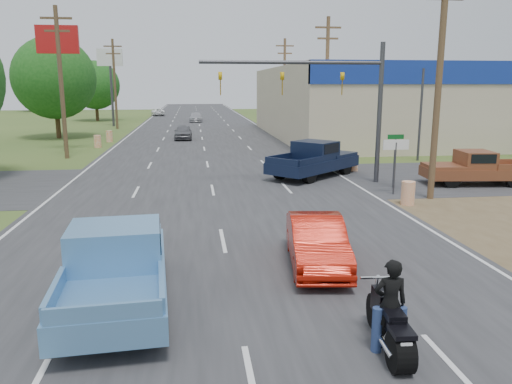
{
  "coord_description": "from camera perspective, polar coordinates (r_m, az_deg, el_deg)",
  "views": [
    {
      "loc": [
        -0.88,
        -7.41,
        4.91
      ],
      "look_at": [
        1.25,
        9.33,
        1.3
      ],
      "focal_mm": 35.0,
      "sensor_mm": 36.0,
      "label": 1
    }
  ],
  "objects": [
    {
      "name": "cross_road",
      "position": [
        25.89,
        -5.16,
        1.12
      ],
      "size": [
        120.0,
        10.0,
        0.02
      ],
      "primitive_type": "cube",
      "color": "#2D2D30",
      "rests_on": "ground"
    },
    {
      "name": "tree_6",
      "position": [
        106.48,
        -23.65,
        11.95
      ],
      "size": [
        8.82,
        8.82,
        10.92
      ],
      "color": "#422D19",
      "rests_on": "ground"
    },
    {
      "name": "main_road",
      "position": [
        47.67,
        -6.17,
        6.11
      ],
      "size": [
        15.0,
        180.0,
        0.02
      ],
      "primitive_type": "cube",
      "color": "#2D2D30",
      "rests_on": "ground"
    },
    {
      "name": "barrel_3",
      "position": [
        46.2,
        -16.41,
        6.11
      ],
      "size": [
        0.56,
        0.56,
        1.0
      ],
      "primitive_type": "cylinder",
      "color": "orange",
      "rests_on": "ground"
    },
    {
      "name": "red_convertible",
      "position": [
        13.87,
        6.96,
        -5.76
      ],
      "size": [
        1.93,
        4.28,
        1.36
      ],
      "primitive_type": "imported",
      "rotation": [
        0.0,
        0.0,
        -0.12
      ],
      "color": "#AF1508",
      "rests_on": "ground"
    },
    {
      "name": "tree_5",
      "position": [
        106.96,
        9.78,
        12.43
      ],
      "size": [
        7.98,
        7.98,
        9.88
      ],
      "color": "#422D19",
      "rests_on": "ground"
    },
    {
      "name": "navy_pickup",
      "position": [
        27.55,
        6.79,
        3.8
      ],
      "size": [
        5.88,
        5.6,
        1.95
      ],
      "rotation": [
        0.0,
        0.0,
        -0.84
      ],
      "color": "black",
      "rests_on": "ground"
    },
    {
      "name": "signal_mast",
      "position": [
        25.31,
        8.29,
        11.71
      ],
      "size": [
        9.12,
        0.4,
        7.0
      ],
      "color": "#3F3F44",
      "rests_on": "ground"
    },
    {
      "name": "pole_sign_left_far",
      "position": [
        64.17,
        -16.32,
        13.63
      ],
      "size": [
        3.0,
        0.35,
        9.2
      ],
      "color": "#3F3F44",
      "rests_on": "ground"
    },
    {
      "name": "pole_sign_left_near",
      "position": [
        40.63,
        -21.64,
        14.45
      ],
      "size": [
        3.0,
        0.35,
        9.2
      ],
      "color": "#3F3F44",
      "rests_on": "ground"
    },
    {
      "name": "distant_car_white",
      "position": [
        85.13,
        -11.15,
        8.95
      ],
      "size": [
        2.54,
        4.54,
        1.2
      ],
      "primitive_type": "imported",
      "rotation": [
        0.0,
        0.0,
        3.27
      ],
      "color": "white",
      "rests_on": "ground"
    },
    {
      "name": "distant_car_silver",
      "position": [
        70.05,
        -6.89,
        8.5
      ],
      "size": [
        1.94,
        4.49,
        1.29
      ],
      "primitive_type": "imported",
      "rotation": [
        0.0,
        0.0,
        -0.03
      ],
      "color": "#B1B1B6",
      "rests_on": "ground"
    },
    {
      "name": "lane_sign",
      "position": [
        23.44,
        15.66,
        4.26
      ],
      "size": [
        1.2,
        0.08,
        2.52
      ],
      "color": "#3F3F44",
      "rests_on": "ground"
    },
    {
      "name": "brown_pickup",
      "position": [
        27.39,
        23.64,
        2.57
      ],
      "size": [
        5.33,
        2.51,
        1.71
      ],
      "rotation": [
        0.0,
        0.0,
        1.47
      ],
      "color": "black",
      "rests_on": "ground"
    },
    {
      "name": "tree_2",
      "position": [
        74.61,
        -17.89,
        11.55
      ],
      "size": [
        6.72,
        6.72,
        8.32
      ],
      "color": "#422D19",
      "rests_on": "ground"
    },
    {
      "name": "utility_pole_3",
      "position": [
        57.35,
        3.27,
        12.47
      ],
      "size": [
        2.0,
        0.28,
        10.0
      ],
      "color": "#4C3823",
      "rests_on": "ground"
    },
    {
      "name": "motorcycle",
      "position": [
        9.88,
        15.06,
        -14.68
      ],
      "size": [
        0.73,
        2.36,
        1.2
      ],
      "rotation": [
        0.0,
        0.0,
        -0.07
      ],
      "color": "black",
      "rests_on": "ground"
    },
    {
      "name": "distant_car_grey",
      "position": [
        46.98,
        -8.32,
        6.78
      ],
      "size": [
        1.62,
        3.96,
        1.34
      ],
      "primitive_type": "imported",
      "rotation": [
        0.0,
        0.0,
        -0.01
      ],
      "color": "slate",
      "rests_on": "ground"
    },
    {
      "name": "utility_pole_6",
      "position": [
        60.03,
        -15.85,
        12.02
      ],
      "size": [
        2.0,
        0.28,
        10.0
      ],
      "color": "#4C3823",
      "rests_on": "ground"
    },
    {
      "name": "utility_pole_2",
      "position": [
        39.78,
        8.08,
        12.55
      ],
      "size": [
        2.0,
        0.28,
        10.0
      ],
      "color": "#4C3823",
      "rests_on": "ground"
    },
    {
      "name": "barrel_0",
      "position": [
        21.79,
        16.98,
        -0.13
      ],
      "size": [
        0.56,
        0.56,
        1.0
      ],
      "primitive_type": "cylinder",
      "color": "orange",
      "rests_on": "ground"
    },
    {
      "name": "dirt_verge",
      "position": [
        21.63,
        26.34,
        -2.31
      ],
      "size": [
        8.0,
        18.0,
        0.01
      ],
      "primitive_type": "cube",
      "color": "brown",
      "rests_on": "ground"
    },
    {
      "name": "barrel_2",
      "position": [
        42.33,
        -17.65,
        5.54
      ],
      "size": [
        0.56,
        0.56,
        1.0
      ],
      "primitive_type": "cylinder",
      "color": "orange",
      "rests_on": "ground"
    },
    {
      "name": "utility_pole_5",
      "position": [
        36.44,
        -21.4,
        11.91
      ],
      "size": [
        2.0,
        0.28,
        10.0
      ],
      "color": "#4C3823",
      "rests_on": "ground"
    },
    {
      "name": "rider",
      "position": [
        9.8,
        15.05,
        -12.77
      ],
      "size": [
        0.66,
        0.46,
        1.72
      ],
      "primitive_type": "imported",
      "rotation": [
        0.0,
        0.0,
        3.07
      ],
      "color": "black",
      "rests_on": "ground"
    },
    {
      "name": "street_name_sign",
      "position": [
        25.08,
        15.57,
        4.07
      ],
      "size": [
        0.8,
        0.08,
        2.61
      ],
      "color": "#3F3F44",
      "rests_on": "ground"
    },
    {
      "name": "tree_1",
      "position": [
        51.0,
        -22.07,
        11.97
      ],
      "size": [
        7.56,
        7.56,
        9.36
      ],
      "color": "#422D19",
      "rests_on": "ground"
    },
    {
      "name": "barrel_1",
      "position": [
        29.74,
        11.05,
        3.33
      ],
      "size": [
        0.56,
        0.56,
        1.0
      ],
      "primitive_type": "cylinder",
      "color": "orange",
      "rests_on": "ground"
    },
    {
      "name": "blue_pickup",
      "position": [
        11.87,
        -15.66,
        -7.94
      ],
      "size": [
        2.55,
        5.75,
        1.86
      ],
      "rotation": [
        0.0,
        0.0,
        0.07
      ],
      "color": "black",
      "rests_on": "ground"
    },
    {
      "name": "utility_pole_1",
      "position": [
        22.9,
        20.21,
        12.38
      ],
      "size": [
        2.0,
        0.28,
        10.0
      ],
      "color": "#4C3823",
      "rests_on": "ground"
    }
  ]
}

